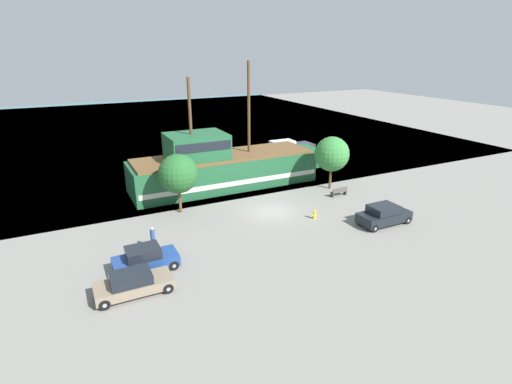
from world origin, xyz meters
The scene contains 12 objects.
ground_plane centered at (0.00, 0.00, 0.00)m, with size 160.00×160.00×0.00m, color gray.
water_surface centered at (0.00, 44.00, 0.00)m, with size 80.00×80.00×0.00m, color teal.
pirate_ship centered at (-1.25, 8.12, 2.04)m, with size 19.61×5.46×11.96m.
moored_boat_dockside centered at (11.62, 17.53, 0.57)m, with size 7.78×2.55×1.50m.
parked_car_curb_front centered at (6.67, -6.09, 0.76)m, with size 4.21×1.96×1.57m.
parked_car_curb_mid centered at (-11.54, -4.74, 0.74)m, with size 3.93×1.88×1.53m.
parked_car_curb_rear centered at (-12.70, -7.08, 0.65)m, with size 4.25×1.87×1.31m.
fire_hydrant centered at (2.40, -2.85, 0.41)m, with size 0.42×0.25×0.76m.
bench_promenade_east centered at (7.45, 0.51, 0.43)m, with size 1.61×0.45×0.85m.
pedestrian_walking_near centered at (-10.49, -2.26, 0.83)m, with size 0.32×0.32×1.64m.
tree_row_east centered at (-6.93, 3.35, 3.39)m, with size 3.25×3.25×5.02m.
tree_row_mideast centered at (7.99, 2.69, 3.48)m, with size 3.34×3.34×5.16m.
Camera 1 is at (-15.11, -27.37, 13.06)m, focal length 28.00 mm.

